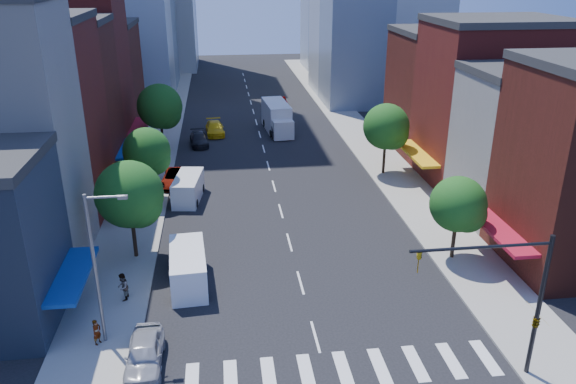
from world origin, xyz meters
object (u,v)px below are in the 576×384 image
Objects in this scene: parked_car_front at (144,353)px; parked_car_second at (182,251)px; taxi at (215,128)px; parked_car_rear at (199,139)px; box_truck at (277,118)px; cargo_van_near at (188,269)px; traffic_car_far at (281,100)px; cargo_van_far at (188,189)px; pedestrian_near at (97,332)px; parked_car_third at (175,178)px; pedestrian_far at (123,287)px; traffic_car_oncoming at (277,129)px.

parked_car_second is at bearing 82.65° from parked_car_front.
parked_car_front is at bearing -99.01° from taxi.
box_truck is (9.88, 4.81, 1.00)m from parked_car_rear.
cargo_van_near is 52.31m from traffic_car_far.
cargo_van_near is 14.84m from cargo_van_far.
box_truck is 45.08m from pedestrian_near.
parked_car_second is at bearing -81.93° from cargo_van_far.
box_truck is (11.88, 17.82, 0.98)m from parked_car_third.
pedestrian_far is (-2.04, 6.51, 0.27)m from parked_car_front.
cargo_van_near is 7.69m from pedestrian_near.
box_truck reaches higher than pedestrian_near.
cargo_van_far is (1.40, 22.87, 0.32)m from parked_car_front.
parked_car_rear is 11.03m from box_truck.
parked_car_third is 35.02m from traffic_car_far.
parked_car_third is at bearing -106.65° from taxi.
parked_car_third reaches higher than parked_car_rear.
traffic_car_far is 2.78× the size of pedestrian_near.
traffic_car_far is (12.02, 50.91, -0.47)m from cargo_van_near.
parked_car_rear reaches higher than parked_car_second.
parked_car_front is 6.83m from pedestrian_far.
parked_car_front is 46.25m from box_truck.
taxi is at bearing 60.11° from parked_car_rear.
traffic_car_far is at bearing -99.41° from traffic_car_oncoming.
parked_car_third is 1.08× the size of traffic_car_oncoming.
pedestrian_near reaches higher than parked_car_rear.
cargo_van_near is (2.01, -18.83, 0.48)m from parked_car_third.
cargo_van_far is (1.40, -3.99, 0.40)m from parked_car_third.
parked_car_front reaches higher than traffic_car_oncoming.
box_truck reaches higher than cargo_van_far.
pedestrian_near is 4.50m from pedestrian_far.
traffic_car_far is (14.03, 58.95, -0.08)m from parked_car_front.
traffic_car_far is at bearing 76.24° from parked_car_front.
cargo_van_near is at bearing -96.12° from parked_car_rear.
parked_car_third is 19.66m from traffic_car_oncoming.
box_truck is (7.99, 0.50, 0.93)m from taxi.
parked_car_rear is 3.18× the size of pedestrian_near.
cargo_van_far reaches higher than taxi.
cargo_van_near is 3.18× the size of pedestrian_far.
box_truck is at bearing 82.61° from traffic_car_far.
traffic_car_oncoming is at bearing 11.86° from pedestrian_near.
parked_car_second is 1.00× the size of traffic_car_far.
cargo_van_far reaches higher than traffic_car_oncoming.
parked_car_front reaches higher than parked_car_third.
taxi is (2.50, 21.32, -0.35)m from cargo_van_far.
cargo_van_near is at bearing 115.79° from pedestrian_far.
pedestrian_far is at bearing -114.61° from box_truck.
taxi is 7.88m from traffic_car_oncoming.
pedestrian_far is at bearing -91.54° from parked_car_third.
pedestrian_far reaches higher than traffic_car_oncoming.
parked_car_third is at bearing 179.37° from pedestrian_far.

